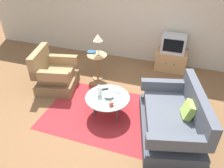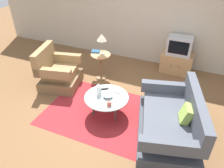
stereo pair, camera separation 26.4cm
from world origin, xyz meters
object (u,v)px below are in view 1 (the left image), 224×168
at_px(armchair, 54,75).
at_px(coffee_table, 107,98).
at_px(tv_remote_silver, 117,92).
at_px(television, 174,44).
at_px(mug, 111,104).
at_px(side_table, 97,62).
at_px(book, 92,52).
at_px(tv_stand, 171,60).
at_px(couch, 173,120).
at_px(bowl, 109,96).
at_px(tv_remote_dark, 104,89).
at_px(vase, 99,90).
at_px(table_lamp, 98,38).

height_order(armchair, coffee_table, armchair).
xyz_separation_m(armchair, tv_remote_silver, (1.58, -0.31, 0.12)).
xyz_separation_m(television, mug, (-0.79, -2.42, -0.25)).
relative_size(side_table, book, 2.85).
height_order(side_table, book, book).
bearing_deg(tv_stand, book, -151.02).
distance_m(television, mug, 2.56).
relative_size(armchair, tv_remote_silver, 6.94).
distance_m(couch, coffee_table, 1.22).
bearing_deg(bowl, television, 67.47).
bearing_deg(tv_remote_dark, television, 22.55).
height_order(couch, book, couch).
height_order(vase, tv_remote_dark, vase).
distance_m(tv_stand, television, 0.47).
height_order(coffee_table, bowl, bowl).
xyz_separation_m(mug, tv_remote_silver, (-0.02, 0.42, -0.03)).
relative_size(tv_remote_silver, book, 0.66).
bearing_deg(coffee_table, couch, -4.25).
height_order(side_table, tv_remote_dark, side_table).
bearing_deg(tv_remote_dark, mug, -94.36).
relative_size(couch, tv_stand, 2.30).
bearing_deg(tv_remote_silver, tv_stand, 82.19).
distance_m(table_lamp, vase, 1.37).
relative_size(couch, tv_remote_silver, 11.71).
xyz_separation_m(bowl, book, (-0.86, 1.23, 0.21)).
bearing_deg(armchair, side_table, 116.60).
relative_size(television, tv_remote_silver, 3.87).
height_order(armchair, table_lamp, table_lamp).
xyz_separation_m(side_table, book, (-0.16, 0.06, 0.20)).
distance_m(side_table, tv_remote_dark, 1.10).
bearing_deg(book, couch, -46.97).
distance_m(side_table, vase, 1.28).
bearing_deg(tv_remote_silver, television, 82.13).
relative_size(couch, bowl, 9.72).
xyz_separation_m(couch, mug, (-1.06, -0.13, 0.18)).
height_order(television, vase, television).
bearing_deg(tv_stand, coffee_table, -113.29).
bearing_deg(tv_stand, tv_remote_dark, -118.39).
bearing_deg(vase, tv_stand, 63.52).
distance_m(table_lamp, book, 0.42).
bearing_deg(tv_remote_dark, vase, -133.52).
height_order(side_table, vase, vase).
bearing_deg(couch, television, -8.13).
distance_m(coffee_table, vase, 0.22).
bearing_deg(bowl, book, 125.01).
height_order(television, table_lamp, table_lamp).
distance_m(television, tv_remote_silver, 2.18).
distance_m(tv_stand, vase, 2.49).
xyz_separation_m(tv_stand, mug, (-0.79, -2.43, 0.21)).
relative_size(side_table, vase, 2.43).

